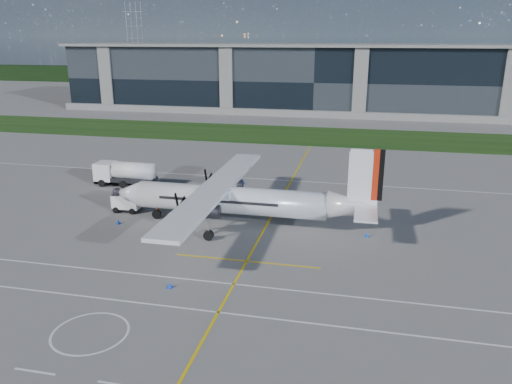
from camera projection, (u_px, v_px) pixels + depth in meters
ground at (293, 144)px, 83.81m from camera, size 400.00×400.00×0.00m
grass_strip at (299, 135)px, 91.26m from camera, size 400.00×18.00×0.04m
terminal_building at (318, 79)px, 118.82m from camera, size 120.00×20.00×15.00m
tree_line at (335, 78)px, 176.06m from camera, size 400.00×6.00×6.00m
pylon_west at (135, 42)px, 198.26m from camera, size 9.00×4.60×30.00m
yellow_taxiway_centerline at (280, 200)px, 55.25m from camera, size 0.20×70.00×0.01m
white_lane_line at (175, 307)px, 33.51m from camera, size 90.00×0.15×0.01m
turboprop_aircraft at (241, 185)px, 46.77m from camera, size 25.93×26.89×8.07m
fuel_tanker_truck at (121, 173)px, 60.46m from camera, size 7.84×2.55×2.94m
baggage_tug at (127, 203)px, 51.67m from camera, size 3.01×1.81×1.81m
ground_crew_person at (157, 206)px, 49.96m from camera, size 0.90×1.05×2.16m
safety_cone_portwing at (170, 285)px, 36.04m from camera, size 0.36×0.36×0.50m
safety_cone_stbdwing at (244, 182)px, 61.29m from camera, size 0.36×0.36×0.50m
safety_cone_nose_port at (118, 221)px, 48.29m from camera, size 0.36×0.36×0.50m
safety_cone_nose_stbd at (128, 209)px, 51.75m from camera, size 0.36×0.36×0.50m
safety_cone_fwd at (115, 210)px, 51.40m from camera, size 0.36×0.36×0.50m
safety_cone_tail at (367, 234)px, 45.13m from camera, size 0.36×0.36×0.50m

